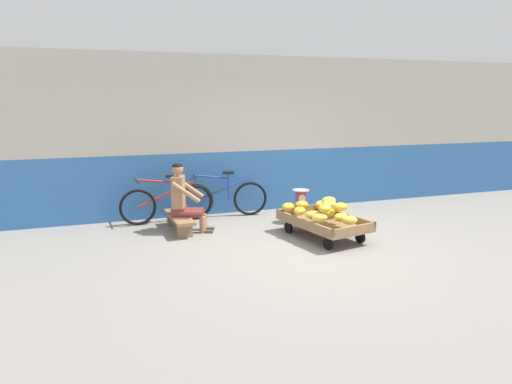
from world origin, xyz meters
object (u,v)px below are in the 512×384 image
Objects in this scene: vendor_seated at (184,198)px; plastic_crate at (300,214)px; shopping_bag at (317,221)px; weighing_scale at (301,197)px; banana_cart at (323,223)px; bicycle_near_left at (167,203)px; low_bench at (179,219)px; bicycle_far_left at (223,198)px.

vendor_seated reaches higher than plastic_crate.
vendor_seated reaches higher than shopping_bag.
weighing_scale is 1.25× the size of shopping_bag.
plastic_crate is 1.20× the size of weighing_scale.
banana_cart is 2.81m from bicycle_near_left.
plastic_crate is 2.38m from bicycle_near_left.
shopping_bag is at bearing -13.66° from low_bench.
shopping_bag is at bearing -72.58° from plastic_crate.
bicycle_near_left is (-2.20, 1.74, 0.11)m from banana_cart.
banana_cart is 4.40× the size of plastic_crate.
plastic_crate is 0.22× the size of bicycle_near_left.
bicycle_far_left reaches higher than low_bench.
bicycle_near_left reaches higher than shopping_bag.
shopping_bag is (0.13, -0.42, -0.03)m from plastic_crate.
plastic_crate is 1.48m from bicycle_far_left.
bicycle_near_left is (-2.25, 0.77, -0.10)m from weighing_scale.
bicycle_near_left is at bearing 161.17° from plastic_crate.
shopping_bag is (2.19, -0.52, -0.45)m from vendor_seated.
shopping_bag is (2.27, -0.55, -0.08)m from low_bench.
weighing_scale is 1.47m from bicycle_far_left.
weighing_scale is at bearing -90.00° from plastic_crate.
banana_cart is 0.96× the size of bicycle_far_left.
vendor_seated is at bearing -19.93° from low_bench.
bicycle_far_left reaches higher than weighing_scale.
banana_cart is at bearing -92.79° from weighing_scale.
vendor_seated is 0.69× the size of bicycle_far_left.
bicycle_far_left is (-1.15, 1.82, 0.11)m from banana_cart.
low_bench is at bearing -80.40° from bicycle_near_left.
low_bench is 3.10× the size of plastic_crate.
bicycle_near_left is at bearing -176.03° from bicycle_far_left.
bicycle_far_left reaches higher than plastic_crate.
bicycle_far_left is at bearing 36.72° from low_bench.
banana_cart is at bearing -92.79° from plastic_crate.
banana_cart is 5.28× the size of weighing_scale.
plastic_crate is at bearing -2.92° from vendor_seated.
vendor_seated is at bearing 166.58° from shopping_bag.
shopping_bag is (1.33, -1.26, -0.23)m from bicycle_far_left.
shopping_bag is at bearing 72.32° from banana_cart.
low_bench is at bearing 166.34° from shopping_bag.
vendor_seated is 0.69× the size of bicycle_near_left.
vendor_seated reaches higher than low_bench.
bicycle_far_left is 6.89× the size of shopping_bag.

